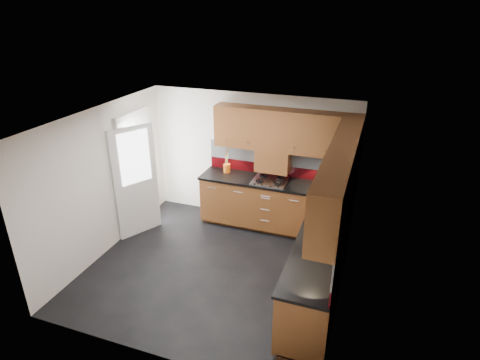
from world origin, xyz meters
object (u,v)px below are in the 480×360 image
at_px(gas_hob, 270,181).
at_px(food_processor, 332,193).
at_px(utensil_pot, 227,167).
at_px(toaster, 340,183).

distance_m(gas_hob, food_processor, 1.19).
bearing_deg(utensil_pot, toaster, 0.06).
height_order(gas_hob, toaster, toaster).
bearing_deg(gas_hob, food_processor, -19.19).
relative_size(toaster, food_processor, 0.95).
height_order(gas_hob, food_processor, food_processor).
bearing_deg(utensil_pot, food_processor, -14.93).
relative_size(gas_hob, food_processor, 2.12).
relative_size(gas_hob, toaster, 2.23).
xyz_separation_m(toaster, food_processor, (-0.07, -0.53, 0.05)).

